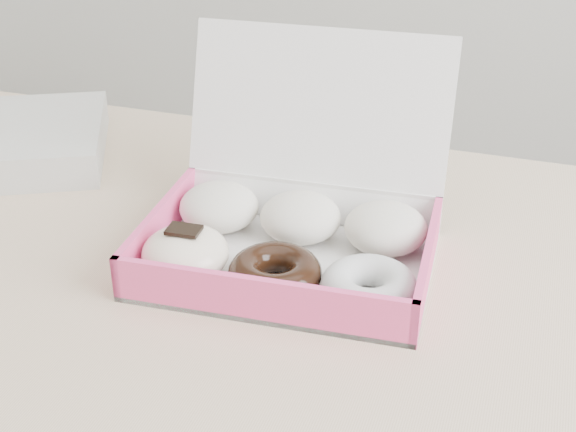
% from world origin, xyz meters
% --- Properties ---
extents(table, '(1.20, 0.80, 0.75)m').
position_xyz_m(table, '(0.00, 0.00, 0.67)').
color(table, tan).
rests_on(table, ground).
extents(donut_box, '(0.29, 0.27, 0.19)m').
position_xyz_m(donut_box, '(-0.00, 0.09, 0.78)').
color(donut_box, white).
rests_on(donut_box, table).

